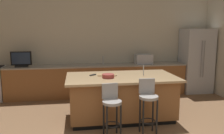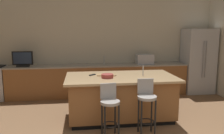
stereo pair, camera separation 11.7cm
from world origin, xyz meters
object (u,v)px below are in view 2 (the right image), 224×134
Objects in this scene: tv_monitor at (23,60)px; tv_remote at (92,75)px; kitchen_island at (121,97)px; fruit_bowl at (107,76)px; refrigerator at (198,61)px; bar_stool_right at (147,102)px; cutting_board at (106,75)px; bar_stool_left at (110,106)px; cell_phone at (114,75)px; microwave at (145,59)px.

tv_monitor reaches higher than tv_remote.
kitchen_island is 9.41× the size of fruit_bowl.
refrigerator is 3.59m from tv_remote.
kitchen_island is at bearing 113.70° from bar_stool_right.
refrigerator is at bearing 28.70° from cutting_board.
tv_monitor is 0.57× the size of bar_stool_left.
bar_stool_left is at bearing -114.87° from cell_phone.
microwave is 2.10m from cutting_board.
tv_monitor is 2.80m from fruit_bowl.
kitchen_island is at bearing 27.91° from tv_remote.
kitchen_island is 4.77× the size of microwave.
tv_remote is at bearing 133.56° from fruit_bowl.
microwave is 3.20× the size of cell_phone.
refrigerator reaches higher than tv_monitor.
fruit_bowl is at bearing -155.94° from kitchen_island.
bar_stool_right is 1.39m from tv_remote.
cell_phone is 0.38× the size of cutting_board.
fruit_bowl is (-0.30, -0.13, 0.49)m from kitchen_island.
cell_phone is at bearing -149.70° from refrigerator.
bar_stool_right is at bearing -131.96° from refrigerator.
kitchen_island is at bearing -26.21° from cutting_board.
cutting_board is at bearing 80.71° from bar_stool_left.
refrigerator reaches higher than cell_phone.
tv_remote is 0.43× the size of cutting_board.
microwave is at bearing 51.72° from cutting_board.
bar_stool_right reaches higher than cutting_board.
bar_stool_right is 1.19m from cutting_board.
cutting_board is (0.01, 0.27, -0.03)m from fruit_bowl.
microwave is at bearing 55.67° from fruit_bowl.
refrigerator is 7.84× the size of fruit_bowl.
bar_stool_right is at bearing -48.24° from fruit_bowl.
refrigerator is 3.49m from fruit_bowl.
kitchen_island is 2.13m from microwave.
microwave reaches higher than cutting_board.
tv_remote is (-0.45, 0.05, 0.01)m from cell_phone.
bar_stool_right is 1.00m from fruit_bowl.
bar_stool_left is (-2.98, -2.57, -0.39)m from refrigerator.
cell_phone is at bearing 71.63° from bar_stool_left.
tv_monitor is at bearing -179.12° from microwave.
bar_stool_right is (2.70, -2.57, -0.48)m from tv_monitor.
tv_monitor is 3.14× the size of tv_remote.
microwave is at bearing 89.30° from tv_remote.
bar_stool_left is at bearing -117.30° from microwave.
microwave is at bearing 77.74° from bar_stool_right.
cutting_board is at bearing 160.23° from cell_phone.
bar_stool_right is at bearing -68.73° from kitchen_island.
microwave is 1.97× the size of fruit_bowl.
microwave is 2.27m from tv_remote.
tv_monitor is at bearing 143.96° from kitchen_island.
tv_monitor is 2.38m from tv_remote.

